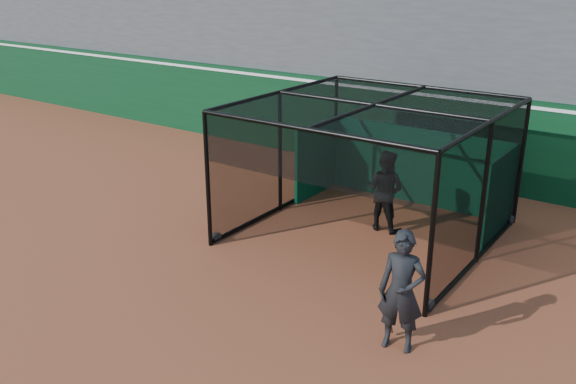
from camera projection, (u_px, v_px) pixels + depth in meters
The scene contains 6 objects.
ground at pixel (212, 291), 11.11m from camera, with size 120.00×120.00×0.00m, color brown.
outfield_wall at pixel (413, 129), 17.17m from camera, with size 50.00×0.50×2.50m.
grandstand at pixel (472, 5), 18.96m from camera, with size 50.00×7.85×8.95m.
batting_cage at pixel (372, 171), 13.10m from camera, with size 4.97×5.13×2.89m.
batter at pixel (385, 190), 13.50m from camera, with size 0.89×0.70×1.84m, color black.
on_deck_player at pixel (401, 292), 9.15m from camera, with size 0.79×0.60×1.95m.
Camera 1 is at (6.83, -7.18, 5.52)m, focal length 38.00 mm.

